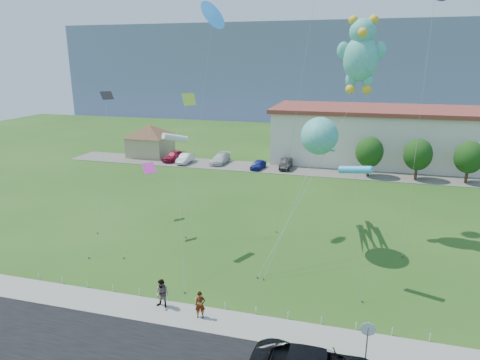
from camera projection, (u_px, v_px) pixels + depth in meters
name	position (u px, v px, depth m)	size (l,w,h in m)	color
ground	(217.00, 296.00, 28.48)	(160.00, 160.00, 0.00)	#204A14
sidewalk	(202.00, 319.00, 25.92)	(80.00, 2.50, 0.10)	gray
parking_strip	(294.00, 170.00, 60.93)	(70.00, 6.00, 0.06)	#59544C
hill_ridge	(335.00, 68.00, 136.33)	(160.00, 50.00, 25.00)	slate
pavilion	(150.00, 137.00, 69.04)	(9.20, 9.20, 5.00)	tan
stop_sign	(368.00, 333.00, 21.64)	(0.80, 0.07, 2.50)	slate
rope_fence	(210.00, 303.00, 27.21)	(26.05, 0.05, 0.50)	white
tree_near	(369.00, 152.00, 56.52)	(3.60, 3.60, 5.47)	#3F2B19
tree_mid	(418.00, 155.00, 54.98)	(3.60, 3.60, 5.47)	#3F2B19
tree_far	(469.00, 157.00, 53.44)	(3.60, 3.60, 5.47)	#3F2B19
pedestrian_left	(200.00, 305.00, 25.78)	(0.62, 0.41, 1.70)	gray
pedestrian_right	(162.00, 294.00, 26.82)	(0.92, 0.72, 1.89)	gray
parked_car_red	(174.00, 156.00, 65.93)	(1.85, 4.59, 1.57)	maroon
parked_car_silver	(185.00, 158.00, 64.49)	(1.49, 4.27, 1.41)	silver
parked_car_white	(220.00, 159.00, 64.30)	(2.01, 4.93, 1.43)	silver
parked_car_blue	(258.00, 165.00, 61.15)	(1.46, 3.63, 1.24)	navy
parked_car_black	(286.00, 164.00, 61.19)	(1.50, 4.31, 1.42)	black
octopus_kite	(320.00, 142.00, 34.48)	(4.40, 12.90, 10.93)	teal
teddy_bear_kite	(361.00, 53.00, 35.35)	(8.05, 12.52, 18.68)	teal
small_kite_black	(106.00, 111.00, 40.87)	(2.21, 6.46, 12.29)	black
small_kite_cyan	(356.00, 171.00, 28.00)	(1.33, 3.56, 8.69)	#31A7DF
small_kite_pink	(144.00, 176.00, 36.65)	(3.35, 6.58, 6.58)	#F536BE
small_kite_blue	(212.00, 20.00, 35.91)	(2.47, 4.65, 19.51)	#2680D7
small_kite_yellow	(182.00, 117.00, 36.50)	(3.59, 8.26, 12.31)	#C5EF38
small_kite_white	(175.00, 139.00, 33.28)	(3.52, 7.88, 9.76)	white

